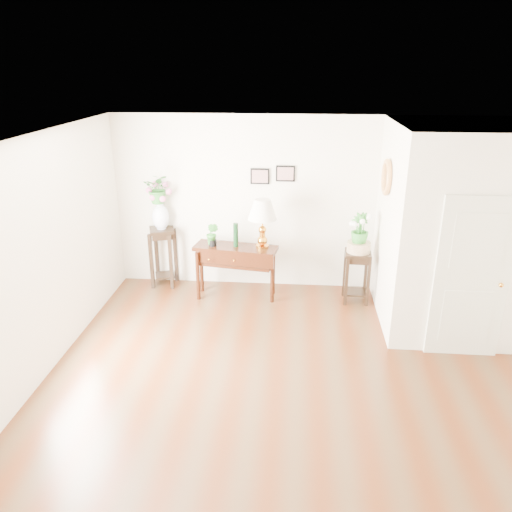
# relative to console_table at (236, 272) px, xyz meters

# --- Properties ---
(floor) EXTENTS (6.00, 5.50, 0.02)m
(floor) POSITION_rel_console_table_xyz_m (0.99, -2.20, -0.43)
(floor) COLOR #48301A
(floor) RESTS_ON ground
(ceiling) EXTENTS (6.00, 5.50, 0.02)m
(ceiling) POSITION_rel_console_table_xyz_m (0.99, -2.20, 2.37)
(ceiling) COLOR white
(ceiling) RESTS_ON ground
(wall_back) EXTENTS (6.00, 0.02, 2.80)m
(wall_back) POSITION_rel_console_table_xyz_m (0.99, 0.55, 0.97)
(wall_back) COLOR white
(wall_back) RESTS_ON ground
(wall_front) EXTENTS (6.00, 0.02, 2.80)m
(wall_front) POSITION_rel_console_table_xyz_m (0.99, -4.95, 0.97)
(wall_front) COLOR white
(wall_front) RESTS_ON ground
(wall_left) EXTENTS (0.02, 5.50, 2.80)m
(wall_left) POSITION_rel_console_table_xyz_m (-2.01, -2.20, 0.97)
(wall_left) COLOR white
(wall_left) RESTS_ON ground
(partition) EXTENTS (1.80, 1.95, 2.80)m
(partition) POSITION_rel_console_table_xyz_m (3.09, -0.43, 0.97)
(partition) COLOR white
(partition) RESTS_ON floor
(door) EXTENTS (0.90, 0.05, 2.10)m
(door) POSITION_rel_console_table_xyz_m (3.09, -1.43, 0.62)
(door) COLOR beige
(door) RESTS_ON floor
(art_print_left) EXTENTS (0.30, 0.02, 0.25)m
(art_print_left) POSITION_rel_console_table_xyz_m (0.34, 0.53, 1.42)
(art_print_left) COLOR black
(art_print_left) RESTS_ON wall_back
(art_print_right) EXTENTS (0.30, 0.02, 0.25)m
(art_print_right) POSITION_rel_console_table_xyz_m (0.74, 0.53, 1.47)
(art_print_right) COLOR black
(art_print_right) RESTS_ON wall_back
(wall_ornament) EXTENTS (0.07, 0.51, 0.51)m
(wall_ornament) POSITION_rel_console_table_xyz_m (2.15, -0.30, 1.62)
(wall_ornament) COLOR #DB9454
(wall_ornament) RESTS_ON partition
(console_table) EXTENTS (1.34, 0.63, 0.86)m
(console_table) POSITION_rel_console_table_xyz_m (0.00, 0.00, 0.00)
(console_table) COLOR #3A150A
(console_table) RESTS_ON floor
(table_lamp) EXTENTS (0.47, 0.47, 0.77)m
(table_lamp) POSITION_rel_console_table_xyz_m (0.42, 0.00, 0.78)
(table_lamp) COLOR #C47D20
(table_lamp) RESTS_ON console_table
(green_vase) EXTENTS (0.10, 0.10, 0.37)m
(green_vase) POSITION_rel_console_table_xyz_m (0.01, 0.00, 0.60)
(green_vase) COLOR black
(green_vase) RESTS_ON console_table
(potted_plant) EXTENTS (0.24, 0.22, 0.36)m
(potted_plant) POSITION_rel_console_table_xyz_m (-0.36, 0.00, 0.61)
(potted_plant) COLOR #2D7C28
(potted_plant) RESTS_ON console_table
(plant_stand_a) EXTENTS (0.49, 0.49, 0.99)m
(plant_stand_a) POSITION_rel_console_table_xyz_m (-1.26, 0.37, 0.07)
(plant_stand_a) COLOR black
(plant_stand_a) RESTS_ON floor
(porcelain_vase) EXTENTS (0.31, 0.31, 0.48)m
(porcelain_vase) POSITION_rel_console_table_xyz_m (-1.26, 0.37, 0.79)
(porcelain_vase) COLOR white
(porcelain_vase) RESTS_ON plant_stand_a
(lily_arrangement) EXTENTS (0.43, 0.37, 0.48)m
(lily_arrangement) POSITION_rel_console_table_xyz_m (-1.26, 0.37, 1.20)
(lily_arrangement) COLOR #2D7C28
(lily_arrangement) RESTS_ON porcelain_vase
(plant_stand_b) EXTENTS (0.41, 0.41, 0.82)m
(plant_stand_b) POSITION_rel_console_table_xyz_m (1.89, 0.01, -0.02)
(plant_stand_b) COLOR black
(plant_stand_b) RESTS_ON floor
(ceramic_bowl) EXTENTS (0.42, 0.42, 0.16)m
(ceramic_bowl) POSITION_rel_console_table_xyz_m (1.89, 0.01, 0.47)
(ceramic_bowl) COLOR beige
(ceramic_bowl) RESTS_ON plant_stand_b
(narcissus) EXTENTS (0.36, 0.36, 0.49)m
(narcissus) POSITION_rel_console_table_xyz_m (1.89, 0.01, 0.76)
(narcissus) COLOR #2D7C28
(narcissus) RESTS_ON ceramic_bowl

